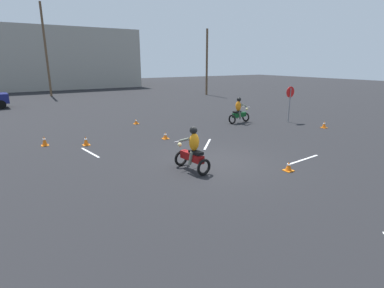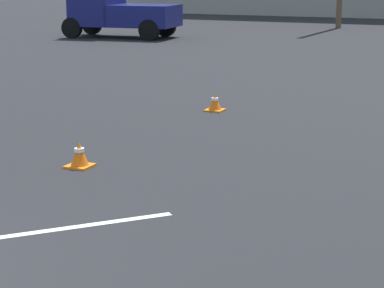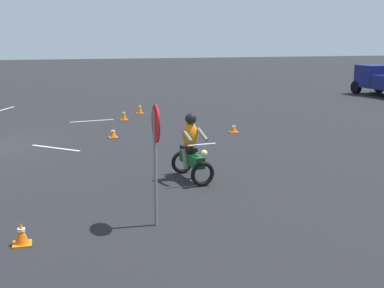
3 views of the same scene
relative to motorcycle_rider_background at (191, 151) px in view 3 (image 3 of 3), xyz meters
The scene contains 10 objects.
motorcycle_rider_background is the anchor object (origin of this frame).
stop_sign 3.45m from the motorcycle_rider_background, 26.10° to the right, with size 0.70×0.08×2.30m.
traffic_cone_near_right 6.10m from the motorcycle_rider_background, 167.98° to the right, with size 0.32×0.32×0.34m.
traffic_cone_mid_center 6.62m from the motorcycle_rider_background, 151.70° to the left, with size 0.32×0.32×0.32m.
traffic_cone_mid_left 9.72m from the motorcycle_rider_background, behind, with size 0.32×0.32×0.44m.
traffic_cone_far_right 11.40m from the motorcycle_rider_background, behind, with size 0.32×0.32×0.47m.
traffic_cone_far_center 5.16m from the motorcycle_rider_background, 49.27° to the right, with size 0.32×0.32×0.40m.
lane_stripe_ne 5.73m from the motorcycle_rider_background, 145.31° to the right, with size 0.10×1.93×0.01m, color silver.
lane_stripe_n 10.01m from the motorcycle_rider_background, behind, with size 0.10×1.85×0.01m, color silver.
lane_stripe_nw 15.55m from the motorcycle_rider_background, 159.63° to the right, with size 0.10×1.58×0.01m, color silver.
Camera 3 is at (18.34, 2.42, 3.56)m, focal length 50.00 mm.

